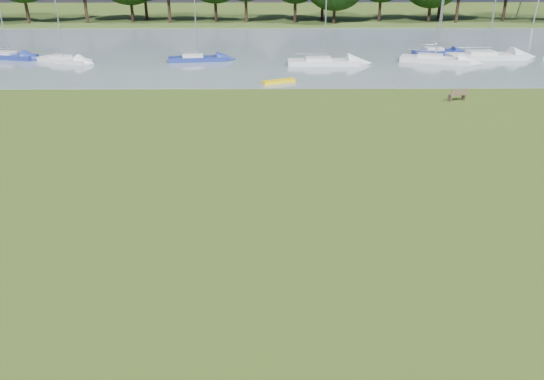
{
  "coord_description": "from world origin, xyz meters",
  "views": [
    {
      "loc": [
        0.46,
        -22.89,
        10.56
      ],
      "look_at": [
        0.66,
        -2.0,
        1.23
      ],
      "focal_mm": 35.0,
      "sensor_mm": 36.0,
      "label": 1
    }
  ],
  "objects_px": {
    "sailboat_3": "(64,58)",
    "riverbank_bench": "(458,95)",
    "sailboat_4": "(437,50)",
    "sailboat_5": "(435,57)",
    "kayak": "(279,81)",
    "sailboat_0": "(197,57)",
    "sailboat_1": "(323,60)",
    "sailboat_2": "(486,54)",
    "sailboat_8": "(8,54)"
  },
  "relations": [
    {
      "from": "sailboat_4",
      "to": "riverbank_bench",
      "type": "bearing_deg",
      "value": -107.24
    },
    {
      "from": "sailboat_1",
      "to": "sailboat_4",
      "type": "bearing_deg",
      "value": 23.31
    },
    {
      "from": "sailboat_4",
      "to": "sailboat_5",
      "type": "xyz_separation_m",
      "value": [
        -1.67,
        -4.68,
        0.02
      ]
    },
    {
      "from": "sailboat_0",
      "to": "sailboat_2",
      "type": "distance_m",
      "value": 31.39
    },
    {
      "from": "sailboat_0",
      "to": "sailboat_3",
      "type": "height_order",
      "value": "sailboat_3"
    },
    {
      "from": "riverbank_bench",
      "to": "sailboat_3",
      "type": "distance_m",
      "value": 39.95
    },
    {
      "from": "sailboat_3",
      "to": "riverbank_bench",
      "type": "bearing_deg",
      "value": 0.59
    },
    {
      "from": "sailboat_0",
      "to": "sailboat_4",
      "type": "relative_size",
      "value": 0.94
    },
    {
      "from": "sailboat_2",
      "to": "sailboat_8",
      "type": "xyz_separation_m",
      "value": [
        -52.21,
        0.7,
        -0.07
      ]
    },
    {
      "from": "sailboat_3",
      "to": "sailboat_4",
      "type": "relative_size",
      "value": 0.97
    },
    {
      "from": "riverbank_bench",
      "to": "kayak",
      "type": "bearing_deg",
      "value": 138.1
    },
    {
      "from": "kayak",
      "to": "sailboat_2",
      "type": "relative_size",
      "value": 0.27
    },
    {
      "from": "sailboat_2",
      "to": "sailboat_4",
      "type": "xyz_separation_m",
      "value": [
        -4.5,
        2.79,
        -0.04
      ]
    },
    {
      "from": "sailboat_3",
      "to": "sailboat_5",
      "type": "distance_m",
      "value": 39.25
    },
    {
      "from": "sailboat_0",
      "to": "riverbank_bench",
      "type": "bearing_deg",
      "value": -44.38
    },
    {
      "from": "kayak",
      "to": "sailboat_2",
      "type": "height_order",
      "value": "sailboat_2"
    },
    {
      "from": "sailboat_1",
      "to": "sailboat_5",
      "type": "relative_size",
      "value": 0.94
    },
    {
      "from": "riverbank_bench",
      "to": "sailboat_4",
      "type": "bearing_deg",
      "value": 59.65
    },
    {
      "from": "sailboat_3",
      "to": "sailboat_4",
      "type": "bearing_deg",
      "value": 30.49
    },
    {
      "from": "sailboat_2",
      "to": "sailboat_8",
      "type": "distance_m",
      "value": 52.21
    },
    {
      "from": "sailboat_1",
      "to": "sailboat_4",
      "type": "distance_m",
      "value": 14.78
    },
    {
      "from": "sailboat_1",
      "to": "sailboat_8",
      "type": "relative_size",
      "value": 1.1
    },
    {
      "from": "sailboat_5",
      "to": "sailboat_8",
      "type": "bearing_deg",
      "value": -161.52
    },
    {
      "from": "sailboat_5",
      "to": "kayak",
      "type": "bearing_deg",
      "value": -128.18
    },
    {
      "from": "sailboat_5",
      "to": "sailboat_1",
      "type": "bearing_deg",
      "value": -152.59
    },
    {
      "from": "kayak",
      "to": "sailboat_5",
      "type": "relative_size",
      "value": 0.3
    },
    {
      "from": "kayak",
      "to": "sailboat_2",
      "type": "xyz_separation_m",
      "value": [
        22.83,
        11.56,
        0.39
      ]
    },
    {
      "from": "kayak",
      "to": "sailboat_2",
      "type": "bearing_deg",
      "value": 2.32
    },
    {
      "from": "kayak",
      "to": "sailboat_5",
      "type": "bearing_deg",
      "value": 5.58
    },
    {
      "from": "sailboat_2",
      "to": "sailboat_4",
      "type": "height_order",
      "value": "sailboat_2"
    },
    {
      "from": "sailboat_3",
      "to": "kayak",
      "type": "bearing_deg",
      "value": 0.42
    },
    {
      "from": "sailboat_8",
      "to": "riverbank_bench",
      "type": "bearing_deg",
      "value": -7.86
    },
    {
      "from": "sailboat_4",
      "to": "sailboat_5",
      "type": "distance_m",
      "value": 4.97
    },
    {
      "from": "sailboat_1",
      "to": "sailboat_5",
      "type": "distance_m",
      "value": 11.96
    },
    {
      "from": "kayak",
      "to": "sailboat_2",
      "type": "distance_m",
      "value": 25.6
    },
    {
      "from": "sailboat_1",
      "to": "sailboat_0",
      "type": "bearing_deg",
      "value": 170.61
    },
    {
      "from": "sailboat_2",
      "to": "sailboat_5",
      "type": "xyz_separation_m",
      "value": [
        -6.16,
        -1.89,
        -0.02
      ]
    },
    {
      "from": "riverbank_bench",
      "to": "sailboat_0",
      "type": "bearing_deg",
      "value": 125.08
    },
    {
      "from": "sailboat_0",
      "to": "sailboat_2",
      "type": "xyz_separation_m",
      "value": [
        31.37,
        0.91,
        0.11
      ]
    },
    {
      "from": "sailboat_5",
      "to": "sailboat_0",
      "type": "bearing_deg",
      "value": -160.54
    },
    {
      "from": "sailboat_0",
      "to": "sailboat_3",
      "type": "bearing_deg",
      "value": 174.45
    },
    {
      "from": "sailboat_5",
      "to": "sailboat_8",
      "type": "height_order",
      "value": "sailboat_5"
    },
    {
      "from": "sailboat_2",
      "to": "sailboat_3",
      "type": "bearing_deg",
      "value": 178.98
    },
    {
      "from": "sailboat_0",
      "to": "sailboat_1",
      "type": "bearing_deg",
      "value": -16.89
    },
    {
      "from": "kayak",
      "to": "sailboat_3",
      "type": "relative_size",
      "value": 0.4
    },
    {
      "from": "sailboat_3",
      "to": "sailboat_5",
      "type": "xyz_separation_m",
      "value": [
        39.25,
        -0.49,
        0.1
      ]
    },
    {
      "from": "sailboat_3",
      "to": "sailboat_5",
      "type": "relative_size",
      "value": 0.73
    },
    {
      "from": "sailboat_5",
      "to": "sailboat_3",
      "type": "bearing_deg",
      "value": -159.01
    },
    {
      "from": "sailboat_3",
      "to": "sailboat_2",
      "type": "bearing_deg",
      "value": 26.41
    },
    {
      "from": "sailboat_2",
      "to": "sailboat_4",
      "type": "bearing_deg",
      "value": 145.39
    }
  ]
}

